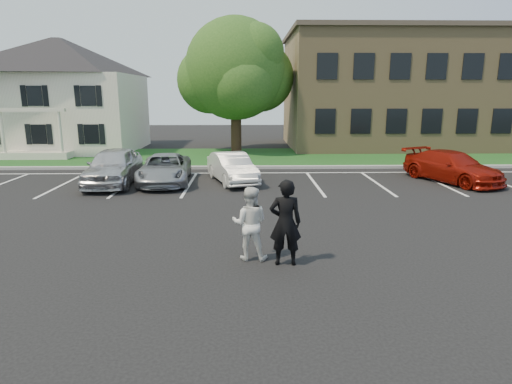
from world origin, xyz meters
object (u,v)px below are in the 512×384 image
house (62,95)px  car_silver_west (114,166)px  car_white_sedan (232,168)px  tree (237,71)px  man_black_suit (285,223)px  car_silver_minivan (165,169)px  man_white_shirt (250,223)px  car_red_compact (452,167)px  office_building (436,91)px

house → car_silver_west: house is taller
car_white_sedan → tree: bearing=71.4°
man_black_suit → car_silver_minivan: size_ratio=0.44×
house → man_white_shirt: bearing=-58.4°
car_silver_west → car_red_compact: car_silver_west is taller
tree → car_white_sedan: tree is taller
man_white_shirt → car_red_compact: bearing=-127.2°
tree → car_red_compact: 14.97m
tree → car_silver_minivan: (-3.05, -10.19, -4.70)m
tree → car_white_sedan: bearing=-90.3°
man_white_shirt → car_red_compact: size_ratio=0.38×
house → car_silver_minivan: house is taller
car_silver_minivan → man_white_shirt: bearing=-72.2°
office_building → car_white_sedan: (-14.92, -13.54, -3.50)m
man_white_shirt → car_silver_west: bearing=-48.1°
car_silver_west → car_silver_minivan: size_ratio=1.02×
car_silver_west → car_white_sedan: 5.22m
tree → man_white_shirt: tree is taller
car_white_sedan → car_red_compact: size_ratio=0.84×
car_silver_minivan → car_white_sedan: bearing=-1.6°
office_building → car_silver_minivan: office_building is taller
tree → car_silver_minivan: 11.63m
car_white_sedan → car_red_compact: 9.99m
man_black_suit → car_silver_west: man_black_suit is taller
car_white_sedan → man_black_suit: bearing=-99.1°
office_building → car_red_compact: bearing=-109.8°
car_silver_west → car_silver_minivan: car_silver_west is taller
car_red_compact → car_silver_west: bearing=157.1°
house → car_silver_minivan: (9.08, -11.67, -3.18)m
car_red_compact → man_black_suit: bearing=-155.4°
car_silver_west → car_red_compact: bearing=-1.3°
tree → man_black_suit: tree is taller
man_white_shirt → car_white_sedan: man_white_shirt is taller
house → man_black_suit: 25.32m
car_silver_minivan → car_white_sedan: 3.01m
man_black_suit → man_white_shirt: (-0.82, 0.36, -0.12)m
tree → man_black_suit: 20.20m
man_white_shirt → tree: bearing=-79.8°
house → car_white_sedan: house is taller
house → car_silver_west: bearing=-59.9°
car_silver_minivan → car_white_sedan: size_ratio=1.16×
man_black_suit → tree: bearing=-85.2°
man_black_suit → car_silver_minivan: bearing=-63.9°
office_building → car_white_sedan: bearing=-137.8°
man_black_suit → car_white_sedan: man_black_suit is taller
car_silver_minivan → car_white_sedan: car_white_sedan is taller
tree → man_white_shirt: bearing=-88.0°
house → car_silver_minivan: size_ratio=2.22×
man_black_suit → man_white_shirt: 0.91m
office_building → car_silver_minivan: (-17.92, -13.69, -3.51)m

